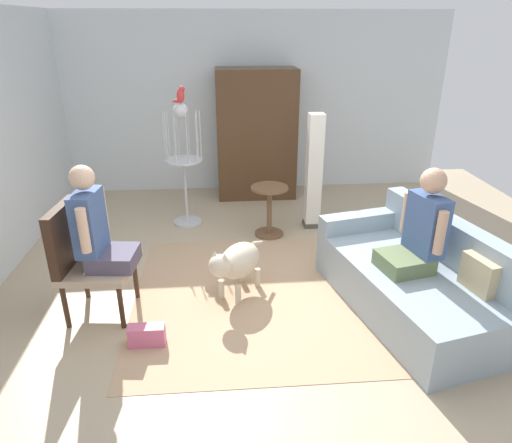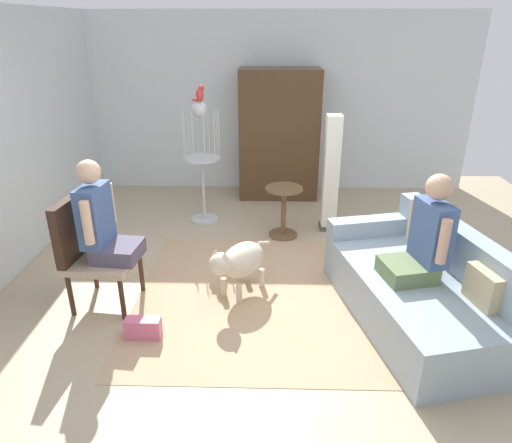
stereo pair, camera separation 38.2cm
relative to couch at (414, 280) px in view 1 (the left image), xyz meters
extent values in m
plane|color=tan|center=(-1.25, 0.22, -0.29)|extent=(7.73, 7.73, 0.00)
cube|color=silver|center=(-1.25, 3.51, 0.99)|extent=(5.88, 0.12, 2.56)
cube|color=tan|center=(-1.21, 0.30, -0.28)|extent=(2.65, 2.40, 0.01)
cube|color=#8EA0AD|center=(-0.05, -0.03, -0.07)|extent=(1.34, 2.03, 0.44)
cube|color=#8EA0AD|center=(0.32, 0.05, 0.34)|extent=(0.60, 1.86, 0.38)
cube|color=#8EA0AD|center=(-0.24, 0.79, 0.24)|extent=(0.96, 0.39, 0.18)
cube|color=#C6B284|center=(0.30, -0.43, 0.29)|extent=(0.17, 0.33, 0.28)
cylinder|color=#382316|center=(-2.51, 0.37, -0.08)|extent=(0.04, 0.04, 0.41)
cylinder|color=#382316|center=(-2.55, -0.09, -0.08)|extent=(0.04, 0.04, 0.41)
cylinder|color=#382316|center=(-2.98, 0.42, -0.08)|extent=(0.04, 0.04, 0.41)
cylinder|color=#382316|center=(-3.02, -0.05, -0.08)|extent=(0.04, 0.04, 0.41)
cube|color=tan|center=(-2.76, 0.16, 0.15)|extent=(0.62, 0.62, 0.06)
cube|color=#382316|center=(-3.01, 0.19, 0.46)|extent=(0.13, 0.57, 0.54)
cube|color=#61734B|center=(-0.15, -0.06, 0.22)|extent=(0.47, 0.45, 0.14)
cube|color=#3F598C|center=(0.02, -0.02, 0.55)|extent=(0.26, 0.40, 0.52)
sphere|color=tan|center=(0.02, -0.02, 0.93)|extent=(0.21, 0.21, 0.21)
cylinder|color=tan|center=(0.03, -0.25, 0.57)|extent=(0.08, 0.08, 0.36)
cylinder|color=tan|center=(-0.07, 0.19, 0.57)|extent=(0.08, 0.08, 0.36)
cube|color=#4D465B|center=(-2.62, 0.15, 0.25)|extent=(0.42, 0.40, 0.14)
cube|color=#3F598C|center=(-2.78, 0.16, 0.59)|extent=(0.21, 0.38, 0.53)
sphere|color=#DDB293|center=(-2.78, 0.16, 0.97)|extent=(0.20, 0.20, 0.20)
cylinder|color=#DDB293|center=(-2.72, 0.38, 0.61)|extent=(0.08, 0.08, 0.37)
cylinder|color=#DDB293|center=(-2.77, -0.06, 0.61)|extent=(0.08, 0.08, 0.37)
cylinder|color=brown|center=(-1.12, 1.65, 0.32)|extent=(0.44, 0.44, 0.02)
cylinder|color=brown|center=(-1.12, 1.65, 0.01)|extent=(0.06, 0.06, 0.59)
cylinder|color=brown|center=(-1.12, 1.65, -0.27)|extent=(0.35, 0.35, 0.03)
ellipsoid|color=beige|center=(-1.54, 0.39, 0.06)|extent=(0.54, 0.59, 0.31)
sphere|color=beige|center=(-1.72, 0.13, 0.15)|extent=(0.20, 0.20, 0.20)
cone|color=beige|center=(-1.68, 0.10, 0.25)|extent=(0.06, 0.06, 0.06)
cone|color=beige|center=(-1.76, 0.16, 0.25)|extent=(0.06, 0.06, 0.06)
cylinder|color=beige|center=(-1.35, 0.66, 0.10)|extent=(0.13, 0.17, 0.10)
cylinder|color=beige|center=(-1.56, 0.19, -0.19)|extent=(0.06, 0.06, 0.19)
cylinder|color=beige|center=(-1.71, 0.30, -0.19)|extent=(0.06, 0.06, 0.19)
cylinder|color=beige|center=(-1.36, 0.48, -0.19)|extent=(0.06, 0.06, 0.19)
cylinder|color=beige|center=(-1.51, 0.59, -0.19)|extent=(0.06, 0.06, 0.19)
cylinder|color=silver|center=(-2.13, 2.10, -0.27)|extent=(0.36, 0.36, 0.03)
cylinder|color=silver|center=(-2.13, 2.10, 0.13)|extent=(0.04, 0.04, 0.83)
cylinder|color=silver|center=(-2.13, 2.10, 0.55)|extent=(0.46, 0.46, 0.02)
cylinder|color=silver|center=(-1.91, 2.10, 0.85)|extent=(0.01, 0.01, 0.59)
cylinder|color=silver|center=(-1.95, 2.23, 0.85)|extent=(0.01, 0.01, 0.59)
cylinder|color=silver|center=(-2.06, 2.31, 0.85)|extent=(0.01, 0.01, 0.59)
cylinder|color=silver|center=(-2.20, 2.31, 0.85)|extent=(0.01, 0.01, 0.59)
cylinder|color=silver|center=(-2.31, 2.23, 0.85)|extent=(0.01, 0.01, 0.59)
cylinder|color=silver|center=(-2.35, 2.10, 0.85)|extent=(0.01, 0.01, 0.59)
cylinder|color=silver|center=(-2.31, 1.98, 0.85)|extent=(0.01, 0.01, 0.59)
cylinder|color=silver|center=(-2.20, 1.90, 0.85)|extent=(0.01, 0.01, 0.59)
cylinder|color=silver|center=(-2.06, 1.90, 0.85)|extent=(0.01, 0.01, 0.59)
cylinder|color=silver|center=(-1.95, 1.98, 0.85)|extent=(0.01, 0.01, 0.59)
sphere|color=silver|center=(-2.13, 2.10, 1.14)|extent=(0.18, 0.18, 0.18)
ellipsoid|color=red|center=(-2.12, 2.10, 1.32)|extent=(0.09, 0.10, 0.17)
sphere|color=red|center=(-2.10, 2.10, 1.40)|extent=(0.07, 0.07, 0.07)
cone|color=#D8BF4C|center=(-2.06, 2.10, 1.40)|extent=(0.03, 0.02, 0.02)
ellipsoid|color=red|center=(-2.16, 2.10, 1.26)|extent=(0.12, 0.03, 0.04)
cube|color=#4C4742|center=(-0.55, 1.87, -0.26)|extent=(0.20, 0.20, 0.06)
cube|color=white|center=(-0.55, 1.87, 0.45)|extent=(0.18, 0.18, 1.36)
cube|color=#4C331E|center=(-1.15, 3.10, 0.62)|extent=(1.12, 0.56, 1.82)
cube|color=#D8668C|center=(-2.32, -0.34, -0.20)|extent=(0.29, 0.12, 0.18)
camera|label=1|loc=(-1.69, -3.39, 2.10)|focal=32.08mm
camera|label=2|loc=(-1.31, -3.40, 2.10)|focal=32.08mm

